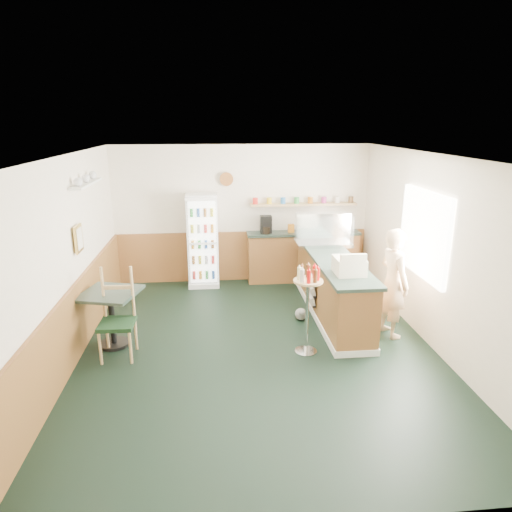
{
  "coord_description": "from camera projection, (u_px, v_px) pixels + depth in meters",
  "views": [
    {
      "loc": [
        -0.57,
        -5.86,
        3.13
      ],
      "look_at": [
        0.04,
        0.6,
        1.2
      ],
      "focal_mm": 32.0,
      "sensor_mm": 36.0,
      "label": 1
    }
  ],
  "objects": [
    {
      "name": "ground",
      "position": [
        257.0,
        348.0,
        6.53
      ],
      "size": [
        6.0,
        6.0,
        0.0
      ],
      "primitive_type": "plane",
      "color": "black",
      "rests_on": "ground"
    },
    {
      "name": "room_envelope",
      "position": [
        237.0,
        233.0,
        6.78
      ],
      "size": [
        5.04,
        6.02,
        2.72
      ],
      "color": "#F2E3CE",
      "rests_on": "ground"
    },
    {
      "name": "service_counter",
      "position": [
        332.0,
        288.0,
        7.55
      ],
      "size": [
        0.68,
        3.01,
        1.01
      ],
      "color": "brown",
      "rests_on": "ground"
    },
    {
      "name": "back_counter",
      "position": [
        302.0,
        254.0,
        9.16
      ],
      "size": [
        2.24,
        0.42,
        1.69
      ],
      "color": "brown",
      "rests_on": "ground"
    },
    {
      "name": "drinks_fridge",
      "position": [
        203.0,
        241.0,
        8.82
      ],
      "size": [
        0.59,
        0.52,
        1.8
      ],
      "color": "white",
      "rests_on": "ground"
    },
    {
      "name": "display_case",
      "position": [
        324.0,
        230.0,
        7.99
      ],
      "size": [
        0.96,
        0.5,
        0.55
      ],
      "color": "silver",
      "rests_on": "service_counter"
    },
    {
      "name": "cash_register",
      "position": [
        349.0,
        266.0,
        6.54
      ],
      "size": [
        0.41,
        0.43,
        0.24
      ],
      "primitive_type": "cube",
      "rotation": [
        0.0,
        0.0,
        0.01
      ],
      "color": "beige",
      "rests_on": "service_counter"
    },
    {
      "name": "shopkeeper",
      "position": [
        393.0,
        283.0,
        6.73
      ],
      "size": [
        0.51,
        0.62,
        1.65
      ],
      "primitive_type": "imported",
      "rotation": [
        0.0,
        0.0,
        1.79
      ],
      "color": "tan",
      "rests_on": "ground"
    },
    {
      "name": "condiment_stand",
      "position": [
        308.0,
        296.0,
        6.18
      ],
      "size": [
        0.4,
        0.4,
        1.25
      ],
      "rotation": [
        0.0,
        0.0,
        -0.17
      ],
      "color": "silver",
      "rests_on": "ground"
    },
    {
      "name": "newspaper_rack",
      "position": [
        311.0,
        289.0,
        7.46
      ],
      "size": [
        0.09,
        0.42,
        0.5
      ],
      "color": "black",
      "rests_on": "ground"
    },
    {
      "name": "cafe_table",
      "position": [
        111.0,
        308.0,
        6.45
      ],
      "size": [
        0.92,
        0.92,
        0.82
      ],
      "rotation": [
        0.0,
        0.0,
        -0.26
      ],
      "color": "black",
      "rests_on": "ground"
    },
    {
      "name": "cafe_chair",
      "position": [
        117.0,
        311.0,
        6.21
      ],
      "size": [
        0.47,
        0.47,
        1.24
      ],
      "rotation": [
        0.0,
        0.0,
        -0.03
      ],
      "color": "black",
      "rests_on": "ground"
    },
    {
      "name": "dog_doorstop",
      "position": [
        301.0,
        314.0,
        7.42
      ],
      "size": [
        0.19,
        0.25,
        0.23
      ],
      "rotation": [
        0.0,
        0.0,
        0.13
      ],
      "color": "gray",
      "rests_on": "ground"
    }
  ]
}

